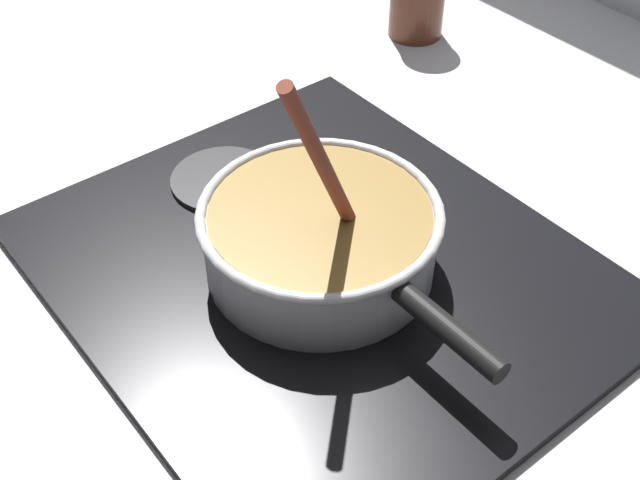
{
  "coord_description": "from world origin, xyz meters",
  "views": [
    {
      "loc": [
        0.61,
        -0.32,
        0.6
      ],
      "look_at": [
        0.14,
        0.06,
        0.05
      ],
      "focal_mm": 46.4,
      "sensor_mm": 36.0,
      "label": 1
    }
  ],
  "objects": [
    {
      "name": "spare_burner",
      "position": [
        -0.04,
        0.06,
        0.01
      ],
      "size": [
        0.12,
        0.12,
        0.01
      ],
      "primitive_type": "cylinder",
      "color": "#262628",
      "rests_on": "hob_plate"
    },
    {
      "name": "cooking_pan",
      "position": [
        0.14,
        0.06,
        0.05
      ],
      "size": [
        0.36,
        0.24,
        0.26
      ],
      "color": "silver",
      "rests_on": "hob_plate"
    },
    {
      "name": "burner_ring",
      "position": [
        0.14,
        0.06,
        0.02
      ],
      "size": [
        0.2,
        0.2,
        0.01
      ],
      "primitive_type": "torus",
      "color": "#592D0C",
      "rests_on": "hob_plate"
    },
    {
      "name": "ground",
      "position": [
        0.0,
        0.0,
        -0.02
      ],
      "size": [
        2.4,
        1.6,
        0.04
      ],
      "primitive_type": "cube",
      "color": "#B7B7BC"
    },
    {
      "name": "hob_plate",
      "position": [
        0.14,
        0.06,
        0.01
      ],
      "size": [
        0.56,
        0.48,
        0.01
      ],
      "primitive_type": "cube",
      "color": "black",
      "rests_on": "ground"
    }
  ]
}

